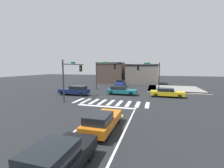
{
  "coord_description": "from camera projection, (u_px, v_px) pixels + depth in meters",
  "views": [
    {
      "loc": [
        5.19,
        -22.09,
        4.38
      ],
      "look_at": [
        -1.32,
        0.75,
        1.73
      ],
      "focal_mm": 24.07,
      "sensor_mm": 36.0,
      "label": 1
    }
  ],
  "objects": [
    {
      "name": "car_blue",
      "position": [
        121.0,
        83.0,
        33.71
      ],
      "size": [
        1.77,
        4.44,
        1.57
      ],
      "rotation": [
        0.0,
        0.0,
        -1.57
      ],
      "color": "#23389E",
      "rests_on": "ground_plane"
    },
    {
      "name": "crosswalk_near",
      "position": [
        111.0,
        103.0,
        18.71
      ],
      "size": [
        9.38,
        2.99,
        0.01
      ],
      "color": "silver",
      "rests_on": "ground_plane"
    },
    {
      "name": "car_orange",
      "position": [
        102.0,
        121.0,
        10.43
      ],
      "size": [
        1.71,
        4.46,
        1.37
      ],
      "rotation": [
        0.0,
        0.0,
        1.57
      ],
      "color": "orange",
      "rests_on": "ground_plane"
    },
    {
      "name": "traffic_signal_northwest",
      "position": [
        104.0,
        70.0,
        28.88
      ],
      "size": [
        4.37,
        0.32,
        5.41
      ],
      "color": "#383A3D",
      "rests_on": "ground_plane"
    },
    {
      "name": "curb_corner_northeast",
      "position": [
        172.0,
        89.0,
        29.69
      ],
      "size": [
        10.0,
        10.6,
        0.15
      ],
      "color": "gray",
      "rests_on": "ground_plane"
    },
    {
      "name": "traffic_signal_northeast",
      "position": [
        149.0,
        71.0,
        26.73
      ],
      "size": [
        4.76,
        0.32,
        5.23
      ],
      "rotation": [
        0.0,
        0.0,
        3.14
      ],
      "color": "#383A3D",
      "rests_on": "ground_plane"
    },
    {
      "name": "bike_detector_marking",
      "position": [
        117.0,
        115.0,
        13.7
      ],
      "size": [
        1.17,
        1.17,
        0.01
      ],
      "color": "yellow",
      "rests_on": "ground_plane"
    },
    {
      "name": "car_teal",
      "position": [
        121.0,
        90.0,
        24.02
      ],
      "size": [
        4.63,
        1.78,
        1.36
      ],
      "color": "#196B70",
      "rests_on": "ground_plane"
    },
    {
      "name": "traffic_signal_southwest",
      "position": [
        72.0,
        73.0,
        20.49
      ],
      "size": [
        0.32,
        5.58,
        5.31
      ],
      "rotation": [
        0.0,
        0.0,
        1.57
      ],
      "color": "#383A3D",
      "rests_on": "ground_plane"
    },
    {
      "name": "storefront_row",
      "position": [
        129.0,
        73.0,
        41.3
      ],
      "size": [
        16.02,
        6.44,
        5.66
      ],
      "color": "brown",
      "rests_on": "ground_plane"
    },
    {
      "name": "car_yellow",
      "position": [
        167.0,
        92.0,
        22.27
      ],
      "size": [
        4.74,
        1.82,
        1.3
      ],
      "color": "gold",
      "rests_on": "ground_plane"
    },
    {
      "name": "lane_markings",
      "position": [
        92.0,
        130.0,
        10.55
      ],
      "size": [
        6.8,
        24.25,
        0.01
      ],
      "color": "white",
      "rests_on": "ground_plane"
    },
    {
      "name": "ground_plane",
      "position": [
        119.0,
        96.0,
        23.01
      ],
      "size": [
        120.0,
        120.0,
        0.0
      ],
      "primitive_type": "plane",
      "color": "#232628"
    },
    {
      "name": "car_navy",
      "position": [
        75.0,
        90.0,
        23.69
      ],
      "size": [
        4.74,
        1.73,
        1.48
      ],
      "rotation": [
        0.0,
        0.0,
        3.14
      ],
      "color": "#141E4C",
      "rests_on": "ground_plane"
    },
    {
      "name": "car_black",
      "position": [
        55.0,
        162.0,
        5.8
      ],
      "size": [
        1.75,
        4.26,
        1.49
      ],
      "rotation": [
        0.0,
        0.0,
        1.57
      ],
      "color": "black",
      "rests_on": "ground_plane"
    }
  ]
}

